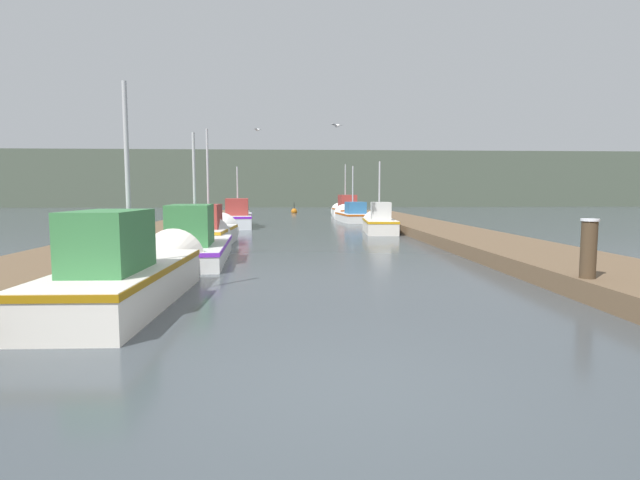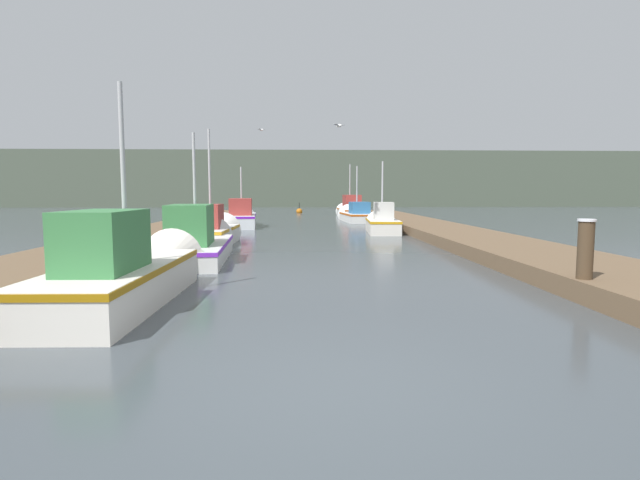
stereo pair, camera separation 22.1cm
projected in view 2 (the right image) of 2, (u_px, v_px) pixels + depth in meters
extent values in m
plane|color=#3D4449|center=(331.00, 394.00, 4.63)|extent=(200.00, 200.00, 0.00)
cube|color=brown|center=(163.00, 233.00, 20.28)|extent=(2.88, 40.00, 0.38)
cube|color=brown|center=(446.00, 232.00, 20.77)|extent=(2.88, 40.00, 0.38)
cube|color=#4C5647|center=(301.00, 180.00, 66.90)|extent=(120.00, 16.00, 6.77)
cube|color=silver|center=(120.00, 285.00, 8.26)|extent=(1.61, 4.61, 0.66)
cube|color=#9E6D0D|center=(119.00, 269.00, 8.24)|extent=(1.64, 4.64, 0.10)
cone|color=silver|center=(167.00, 262.00, 10.97)|extent=(1.44, 0.90, 1.42)
cube|color=#387A42|center=(103.00, 241.00, 7.61)|extent=(0.97, 1.65, 0.93)
cylinder|color=#B2B2B7|center=(123.00, 173.00, 8.42)|extent=(0.08, 0.08, 3.03)
cube|color=silver|center=(194.00, 251.00, 13.61)|extent=(2.02, 4.87, 0.50)
cube|color=purple|center=(194.00, 244.00, 13.59)|extent=(2.05, 4.90, 0.10)
cone|color=silver|center=(207.00, 241.00, 16.51)|extent=(1.71, 1.19, 1.65)
cube|color=#387A42|center=(190.00, 225.00, 12.95)|extent=(1.15, 1.76, 1.04)
cylinder|color=#B2B2B7|center=(195.00, 187.00, 13.80)|extent=(0.08, 0.08, 2.99)
cube|color=silver|center=(209.00, 236.00, 17.47)|extent=(1.68, 3.80, 0.62)
cube|color=#C1881A|center=(209.00, 229.00, 17.44)|extent=(1.71, 3.83, 0.10)
cone|color=silver|center=(221.00, 231.00, 19.69)|extent=(1.50, 0.76, 1.48)
cube|color=#99332D|center=(206.00, 216.00, 16.93)|extent=(1.08, 1.10, 0.83)
cylinder|color=#B2B2B7|center=(210.00, 178.00, 17.55)|extent=(0.08, 0.08, 3.43)
cube|color=silver|center=(382.00, 226.00, 22.72)|extent=(1.60, 3.72, 0.62)
cube|color=orange|center=(383.00, 221.00, 22.69)|extent=(1.63, 3.75, 0.10)
cone|color=silver|center=(379.00, 223.00, 24.86)|extent=(1.30, 0.77, 1.25)
cube|color=silver|center=(384.00, 211.00, 22.20)|extent=(0.91, 1.09, 0.79)
cylinder|color=#B2B2B7|center=(382.00, 190.00, 22.83)|extent=(0.08, 0.08, 2.63)
cube|color=silver|center=(241.00, 221.00, 26.50)|extent=(1.82, 4.86, 0.67)
cube|color=purple|center=(241.00, 215.00, 26.48)|extent=(1.85, 4.89, 0.10)
cone|color=silver|center=(243.00, 218.00, 29.40)|extent=(1.46, 1.19, 1.38)
cube|color=#99332D|center=(241.00, 207.00, 25.84)|extent=(1.27, 2.02, 0.85)
cylinder|color=#B2B2B7|center=(241.00, 190.00, 26.70)|extent=(0.08, 0.08, 2.53)
cube|color=silver|center=(358.00, 217.00, 30.96)|extent=(1.95, 4.14, 0.54)
cube|color=#C65413|center=(358.00, 214.00, 30.94)|extent=(1.98, 4.17, 0.10)
cone|color=silver|center=(350.00, 216.00, 33.40)|extent=(1.59, 1.07, 1.51)
cube|color=#2D6699|center=(359.00, 208.00, 30.40)|extent=(1.21, 1.45, 0.70)
cylinder|color=#B2B2B7|center=(357.00, 190.00, 31.09)|extent=(0.08, 0.08, 2.92)
cube|color=silver|center=(350.00, 213.00, 35.72)|extent=(1.59, 5.04, 0.65)
cube|color=#CF6529|center=(350.00, 209.00, 35.69)|extent=(1.62, 5.07, 0.10)
cone|color=silver|center=(345.00, 211.00, 38.71)|extent=(1.37, 1.09, 1.33)
cube|color=#99332D|center=(352.00, 202.00, 35.02)|extent=(1.15, 2.07, 0.99)
cylinder|color=#B2B2B7|center=(350.00, 186.00, 35.91)|extent=(0.08, 0.08, 3.17)
cylinder|color=#473523|center=(585.00, 261.00, 8.53)|extent=(0.26, 0.26, 1.37)
cylinder|color=silver|center=(587.00, 220.00, 8.46)|extent=(0.30, 0.30, 0.04)
cylinder|color=#473523|center=(358.00, 207.00, 40.14)|extent=(0.21, 0.21, 1.23)
cylinder|color=silver|center=(358.00, 199.00, 40.08)|extent=(0.24, 0.24, 0.04)
cylinder|color=#473523|center=(357.00, 207.00, 41.39)|extent=(0.25, 0.25, 1.15)
cylinder|color=silver|center=(357.00, 200.00, 41.33)|extent=(0.29, 0.29, 0.04)
sphere|color=#BF6513|center=(299.00, 211.00, 43.49)|extent=(0.53, 0.53, 0.53)
cylinder|color=black|center=(299.00, 206.00, 43.44)|extent=(0.06, 0.06, 0.50)
ellipsoid|color=white|center=(261.00, 130.00, 26.76)|extent=(0.31, 0.27, 0.12)
cube|color=gray|center=(260.00, 129.00, 26.64)|extent=(0.25, 0.29, 0.07)
cube|color=gray|center=(263.00, 130.00, 26.88)|extent=(0.25, 0.29, 0.07)
ellipsoid|color=white|center=(339.00, 126.00, 19.41)|extent=(0.29, 0.30, 0.12)
cube|color=gray|center=(337.00, 125.00, 19.32)|extent=(0.29, 0.27, 0.07)
cube|color=gray|center=(342.00, 125.00, 19.50)|extent=(0.29, 0.27, 0.07)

